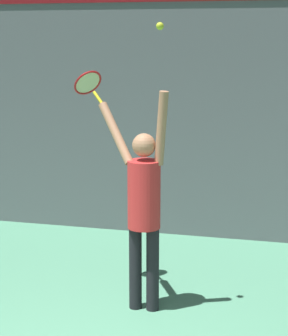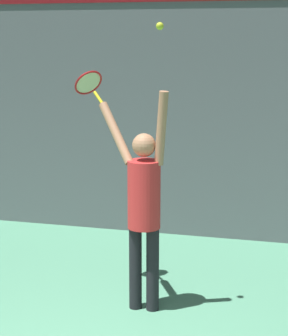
# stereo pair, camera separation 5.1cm
# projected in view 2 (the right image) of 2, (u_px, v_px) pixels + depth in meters

# --- Properties ---
(back_wall) EXTENTS (18.00, 0.10, 5.00)m
(back_wall) POSITION_uv_depth(u_px,v_px,m) (183.00, 56.00, 8.14)
(back_wall) COLOR slate
(back_wall) RESTS_ON ground_plane
(tennis_player) EXTENTS (0.84, 0.52, 2.25)m
(tennis_player) POSITION_uv_depth(u_px,v_px,m) (143.00, 202.00, 6.04)
(tennis_player) COLOR black
(tennis_player) RESTS_ON ground_plane
(tennis_racket) EXTENTS (0.41, 0.38, 0.35)m
(tennis_racket) POSITION_uv_depth(u_px,v_px,m) (89.00, 84.00, 6.41)
(tennis_racket) COLOR yellow
(tennis_ball) EXTENTS (0.07, 0.07, 0.07)m
(tennis_ball) POSITION_uv_depth(u_px,v_px,m) (160.00, 26.00, 5.56)
(tennis_ball) COLOR #CCDB2D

